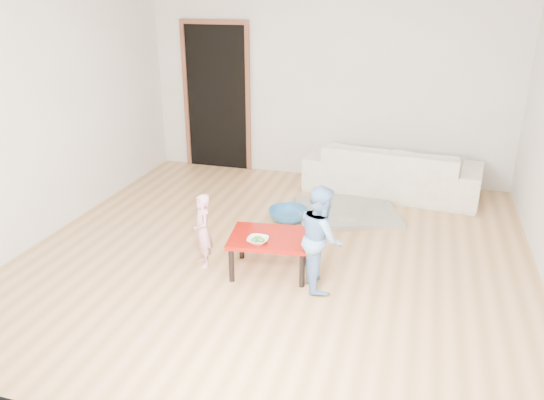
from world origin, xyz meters
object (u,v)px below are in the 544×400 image
at_px(child_blue, 321,238).
at_px(basin, 288,215).
at_px(bowl, 258,240).
at_px(child_pink, 203,231).
at_px(red_table, 270,254).
at_px(sofa, 392,169).

xyz_separation_m(child_blue, basin, (-0.63, 1.31, -0.41)).
relative_size(bowl, child_pink, 0.26).
bearing_deg(child_blue, red_table, 55.22).
height_order(red_table, child_pink, child_pink).
distance_m(bowl, basin, 1.40).
bearing_deg(child_blue, bowl, 73.21).
height_order(bowl, child_blue, child_blue).
bearing_deg(basin, child_blue, -64.28).
relative_size(child_pink, basin, 1.60).
xyz_separation_m(red_table, bowl, (-0.07, -0.16, 0.21)).
distance_m(child_blue, basin, 1.51).
bearing_deg(sofa, basin, 56.15).
xyz_separation_m(red_table, child_pink, (-0.66, -0.05, 0.18)).
xyz_separation_m(sofa, child_pink, (-1.59, -2.50, 0.04)).
bearing_deg(child_pink, red_table, 57.50).
distance_m(bowl, child_pink, 0.60).
xyz_separation_m(sofa, red_table, (-0.93, -2.45, -0.13)).
relative_size(sofa, red_table, 2.95).
bearing_deg(basin, red_table, -83.63).
height_order(sofa, basin, sofa).
relative_size(sofa, basin, 4.83).
relative_size(red_table, child_pink, 1.02).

